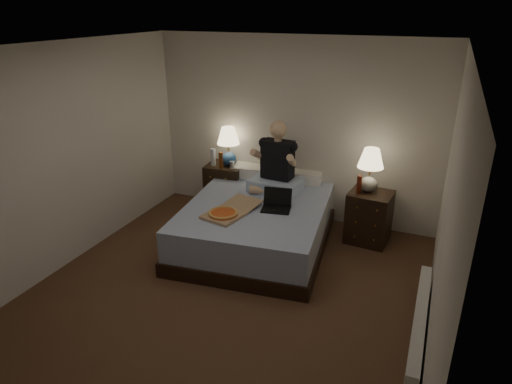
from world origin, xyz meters
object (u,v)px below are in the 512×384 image
at_px(lamp_right, 370,170).
at_px(water_bottle, 213,157).
at_px(bed, 258,222).
at_px(radiator, 418,331).
at_px(nightstand_left, 226,187).
at_px(nightstand_right, 369,217).
at_px(lamp_left, 228,146).
at_px(beer_bottle_left, 221,160).
at_px(pizza_box, 223,214).
at_px(laptop, 276,201).
at_px(beer_bottle_right, 359,185).
at_px(soda_can, 232,165).
at_px(person, 276,157).

xyz_separation_m(lamp_right, water_bottle, (-2.23, 0.09, -0.13)).
distance_m(bed, radiator, 2.44).
bearing_deg(water_bottle, nightstand_left, 32.25).
bearing_deg(nightstand_right, radiator, -62.80).
relative_size(lamp_left, lamp_right, 1.00).
bearing_deg(nightstand_right, beer_bottle_left, -176.35).
bearing_deg(pizza_box, lamp_left, 124.86).
height_order(nightstand_left, laptop, laptop).
bearing_deg(laptop, bed, 143.01).
bearing_deg(beer_bottle_right, soda_can, 174.18).
bearing_deg(nightstand_left, soda_can, -38.62).
xyz_separation_m(nightstand_right, soda_can, (-1.98, 0.11, 0.41)).
bearing_deg(radiator, person, 138.53).
bearing_deg(nightstand_right, bed, -151.14).
bearing_deg(bed, soda_can, 128.61).
xyz_separation_m(bed, nightstand_right, (1.30, 0.57, 0.06)).
relative_size(laptop, radiator, 0.21).
distance_m(nightstand_right, soda_can, 2.02).
height_order(nightstand_right, pizza_box, nightstand_right).
bearing_deg(nightstand_right, laptop, -139.46).
distance_m(laptop, radiator, 2.17).
height_order(lamp_right, person, person).
bearing_deg(laptop, nightstand_left, 129.96).
xyz_separation_m(lamp_right, radiator, (0.81, -1.92, -0.75)).
distance_m(beer_bottle_right, person, 1.10).
xyz_separation_m(lamp_left, radiator, (2.83, -2.10, -0.77)).
xyz_separation_m(bed, person, (0.07, 0.44, 0.74)).
xyz_separation_m(nightstand_left, radiator, (2.89, -2.10, -0.15)).
bearing_deg(beer_bottle_right, lamp_left, 171.50).
bearing_deg(nightstand_left, beer_bottle_right, -13.27).
distance_m(nightstand_right, lamp_left, 2.18).
relative_size(soda_can, radiator, 0.06).
bearing_deg(lamp_left, lamp_right, -5.09).
distance_m(beer_bottle_right, laptop, 1.07).
xyz_separation_m(laptop, pizza_box, (-0.50, -0.42, -0.08)).
distance_m(lamp_right, soda_can, 1.94).
xyz_separation_m(lamp_left, lamp_right, (2.02, -0.18, -0.02)).
bearing_deg(beer_bottle_right, nightstand_right, 25.63).
relative_size(bed, person, 2.39).
height_order(lamp_right, beer_bottle_left, lamp_right).
xyz_separation_m(nightstand_right, beer_bottle_left, (-2.12, 0.06, 0.47)).
bearing_deg(beer_bottle_right, bed, -156.63).
distance_m(nightstand_left, water_bottle, 0.50).
height_order(nightstand_left, pizza_box, nightstand_left).
bearing_deg(soda_can, lamp_right, -2.35).
distance_m(person, laptop, 0.71).
distance_m(nightstand_right, laptop, 1.28).
bearing_deg(nightstand_right, lamp_left, 179.28).
relative_size(nightstand_right, beer_bottle_right, 2.91).
relative_size(lamp_right, soda_can, 5.60).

